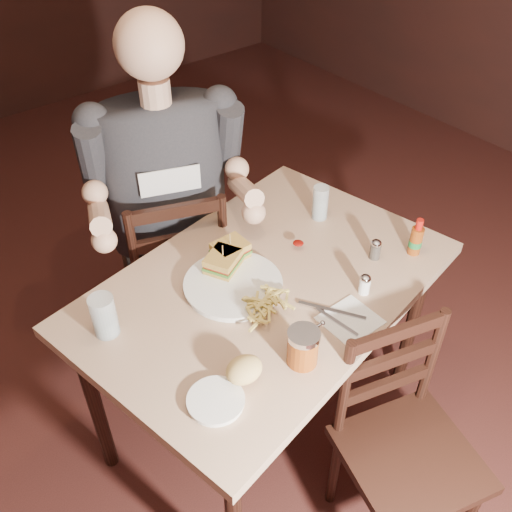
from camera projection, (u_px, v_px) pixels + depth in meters
room_shell at (221, 151)px, 1.28m from camera, size 7.00×7.00×7.00m
main_table at (265, 300)px, 1.92m from camera, size 1.35×1.03×0.77m
chair_far at (176, 267)px, 2.41m from camera, size 0.55×0.57×0.90m
chair_near at (410, 458)px, 1.77m from camera, size 0.49×0.52×0.85m
diner at (165, 164)px, 2.03m from camera, size 0.73×0.66×1.04m
dinner_plate at (233, 286)px, 1.84m from camera, size 0.36×0.36×0.02m
sandwich_left at (230, 246)px, 1.91m from camera, size 0.11×0.09×0.10m
sandwich_right at (223, 257)px, 1.86m from camera, size 0.15×0.14×0.10m
fries_pile at (265, 305)px, 1.74m from camera, size 0.25×0.20×0.04m
ketchup_dollop at (298, 243)px, 1.99m from camera, size 0.04×0.04×0.01m
glass_left at (104, 316)px, 1.66m from camera, size 0.09×0.09×0.14m
glass_right at (320, 203)px, 2.10m from camera, size 0.07×0.07×0.13m
hot_sauce at (417, 237)px, 1.94m from camera, size 0.05×0.05×0.14m
salt_shaker at (365, 285)px, 1.81m from camera, size 0.04×0.04×0.07m
pepper_shaker at (375, 250)px, 1.94m from camera, size 0.04×0.04×0.07m
syrup_dispenser at (303, 347)px, 1.58m from camera, size 0.11×0.11×0.12m
napkin at (350, 320)px, 1.74m from camera, size 0.16×0.15×0.00m
knife at (332, 310)px, 1.76m from camera, size 0.12×0.19×0.01m
fork at (337, 322)px, 1.73m from camera, size 0.03×0.16×0.00m
side_plate at (216, 402)px, 1.51m from camera, size 0.18×0.18×0.01m
bread_roll at (244, 370)px, 1.54m from camera, size 0.12×0.11×0.06m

